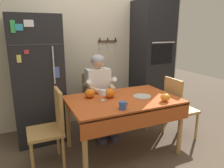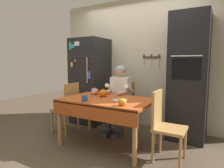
{
  "view_description": "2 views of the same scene",
  "coord_description": "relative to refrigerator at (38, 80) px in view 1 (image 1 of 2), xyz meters",
  "views": [
    {
      "loc": [
        -1.19,
        -2.18,
        1.59
      ],
      "look_at": [
        -0.08,
        0.25,
        0.91
      ],
      "focal_mm": 33.53,
      "sensor_mm": 36.0,
      "label": 1
    },
    {
      "loc": [
        1.54,
        -2.42,
        1.31
      ],
      "look_at": [
        0.06,
        0.16,
        0.97
      ],
      "focal_mm": 30.8,
      "sensor_mm": 36.0,
      "label": 2
    }
  ],
  "objects": [
    {
      "name": "seated_person",
      "position": [
        0.85,
        -0.28,
        -0.16
      ],
      "size": [
        0.47,
        0.55,
        1.25
      ],
      "color": "#38384C",
      "rests_on": "ground"
    },
    {
      "name": "chair_left_side",
      "position": [
        0.05,
        -0.77,
        -0.39
      ],
      "size": [
        0.4,
        0.4,
        0.93
      ],
      "color": "tan",
      "rests_on": "ground"
    },
    {
      "name": "serving_tray",
      "position": [
        1.21,
        -0.92,
        -0.15
      ],
      "size": [
        0.24,
        0.24,
        0.02
      ],
      "primitive_type": "cylinder",
      "color": "#B7B2A8",
      "rests_on": "dining_table"
    },
    {
      "name": "ground_plane",
      "position": [
        0.95,
        -0.96,
        -0.9
      ],
      "size": [
        10.0,
        10.0,
        0.0
      ],
      "primitive_type": "plane",
      "color": "brown",
      "rests_on": "ground"
    },
    {
      "name": "coffee_mug",
      "position": [
        0.77,
        -1.2,
        -0.12
      ],
      "size": [
        0.11,
        0.08,
        0.09
      ],
      "color": "#2D569E",
      "rests_on": "dining_table"
    },
    {
      "name": "pumpkin_medium",
      "position": [
        1.38,
        -1.18,
        -0.11
      ],
      "size": [
        0.11,
        0.11,
        0.12
      ],
      "color": "orange",
      "rests_on": "dining_table"
    },
    {
      "name": "wine_glass",
      "position": [
        0.69,
        -0.84,
        -0.06
      ],
      "size": [
        0.08,
        0.08,
        0.14
      ],
      "color": "white",
      "rests_on": "dining_table"
    },
    {
      "name": "chair_behind_person",
      "position": [
        0.85,
        -0.09,
        -0.39
      ],
      "size": [
        0.4,
        0.4,
        0.93
      ],
      "color": "#9E6B33",
      "rests_on": "ground"
    },
    {
      "name": "wall_oven",
      "position": [
        2.0,
        0.04,
        0.15
      ],
      "size": [
        0.6,
        0.64,
        2.1
      ],
      "color": "black",
      "rests_on": "ground"
    },
    {
      "name": "pumpkin_large",
      "position": [
        0.57,
        -0.65,
        -0.1
      ],
      "size": [
        0.13,
        0.13,
        0.14
      ],
      "color": "orange",
      "rests_on": "dining_table"
    },
    {
      "name": "chair_right_side",
      "position": [
        1.85,
        -0.88,
        -0.39
      ],
      "size": [
        0.4,
        0.4,
        0.93
      ],
      "color": "tan",
      "rests_on": "ground"
    },
    {
      "name": "pumpkin_small",
      "position": [
        0.81,
        -0.76,
        -0.1
      ],
      "size": [
        0.14,
        0.14,
        0.15
      ],
      "color": "orange",
      "rests_on": "dining_table"
    },
    {
      "name": "dining_table",
      "position": [
        0.95,
        -0.88,
        -0.24
      ],
      "size": [
        1.4,
        0.9,
        0.74
      ],
      "color": "tan",
      "rests_on": "ground"
    },
    {
      "name": "refrigerator",
      "position": [
        0.0,
        0.0,
        0.0
      ],
      "size": [
        0.68,
        0.71,
        1.8
      ],
      "color": "black",
      "rests_on": "ground"
    },
    {
      "name": "back_wall_assembly",
      "position": [
        1.0,
        0.39,
        0.4
      ],
      "size": [
        3.7,
        0.13,
        2.6
      ],
      "color": "beige",
      "rests_on": "ground"
    }
  ]
}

